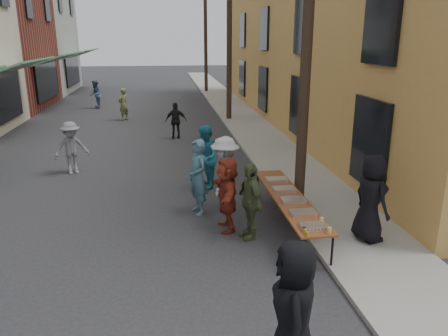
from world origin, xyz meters
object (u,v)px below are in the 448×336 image
object	(u,v)px
utility_pole_mid	(229,29)
guest_front_a	(294,313)
utility_pole_far	(206,31)
serving_table	(289,199)
catering_tray_sausage	(314,226)
utility_pole_near	(308,19)
server	(371,198)
guest_front_c	(205,157)

from	to	relation	value
utility_pole_mid	guest_front_a	bearing A→B (deg)	-95.90
utility_pole_far	utility_pole_mid	bearing A→B (deg)	-90.00
utility_pole_far	serving_table	size ratio (longest dim) A/B	2.25
guest_front_a	catering_tray_sausage	bearing A→B (deg)	168.07
utility_pole_far	serving_table	world-z (taller)	utility_pole_far
utility_pole_near	utility_pole_mid	distance (m)	12.00
serving_table	server	world-z (taller)	server
guest_front_c	server	world-z (taller)	server
utility_pole_far	serving_table	bearing A→B (deg)	-91.43
server	serving_table	bearing A→B (deg)	42.86
guest_front_c	catering_tray_sausage	bearing A→B (deg)	12.10
guest_front_a	guest_front_c	world-z (taller)	guest_front_a
utility_pole_far	guest_front_c	bearing A→B (deg)	-95.64
serving_table	catering_tray_sausage	size ratio (longest dim) A/B	8.00
serving_table	guest_front_c	xyz separation A→B (m)	(-1.57, 2.98, 0.18)
server	utility_pole_near	bearing A→B (deg)	6.51
utility_pole_mid	catering_tray_sausage	distance (m)	15.35
serving_table	server	xyz separation A→B (m)	(1.42, -0.95, 0.30)
utility_pole_far	catering_tray_sausage	bearing A→B (deg)	-91.34
utility_pole_mid	catering_tray_sausage	bearing A→B (deg)	-92.43
utility_pole_mid	guest_front_a	xyz separation A→B (m)	(-1.82, -17.57, -3.57)
utility_pole_mid	serving_table	distance (m)	13.78
server	guest_front_c	bearing A→B (deg)	23.78
utility_pole_near	utility_pole_far	distance (m)	24.00
serving_table	guest_front_c	size ratio (longest dim) A/B	2.23
guest_front_c	server	bearing A→B (deg)	30.68
serving_table	catering_tray_sausage	world-z (taller)	catering_tray_sausage
utility_pole_mid	server	distance (m)	14.63
utility_pole_near	utility_pole_far	bearing A→B (deg)	90.00
catering_tray_sausage	server	xyz separation A→B (m)	(1.42, 0.70, 0.22)
serving_table	utility_pole_mid	bearing A→B (deg)	87.27
utility_pole_near	utility_pole_far	size ratio (longest dim) A/B	1.00
catering_tray_sausage	utility_pole_mid	bearing A→B (deg)	87.57
utility_pole_far	serving_table	xyz separation A→B (m)	(-0.63, -25.23, -3.79)
utility_pole_mid	guest_front_c	size ratio (longest dim) A/B	5.02
server	catering_tray_sausage	bearing A→B (deg)	102.74
utility_pole_mid	guest_front_c	world-z (taller)	utility_pole_mid
guest_front_a	server	distance (m)	4.28
catering_tray_sausage	server	world-z (taller)	server
utility_pole_far	guest_front_a	size ratio (longest dim) A/B	4.81
serving_table	catering_tray_sausage	xyz separation A→B (m)	(-0.00, -1.65, 0.08)
utility_pole_far	guest_front_c	xyz separation A→B (m)	(-2.20, -22.25, -3.60)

